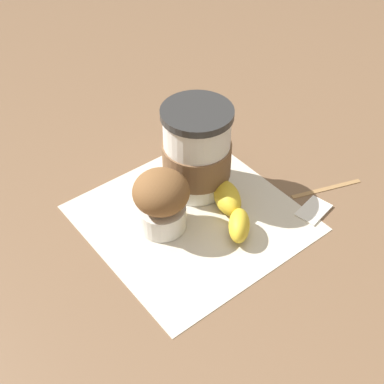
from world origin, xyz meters
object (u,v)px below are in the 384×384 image
Objects in this scene: muffin at (161,200)px; sugar_packet at (314,210)px; coffee_cup at (197,152)px; banana at (224,199)px.

sugar_packet is (0.09, 0.19, -0.05)m from muffin.
banana is (0.06, 0.00, -0.04)m from coffee_cup.
coffee_cup is 1.46× the size of muffin.
banana is (0.02, 0.09, -0.03)m from muffin.
muffin reaches higher than banana.
coffee_cup is at bearing -141.58° from sugar_packet.
muffin is 0.09m from banana.
sugar_packet is (0.13, 0.11, -0.06)m from coffee_cup.
muffin is at bearing -101.18° from banana.
banana is at bearing 4.41° from coffee_cup.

